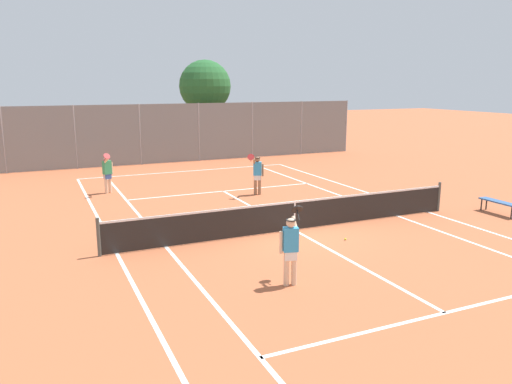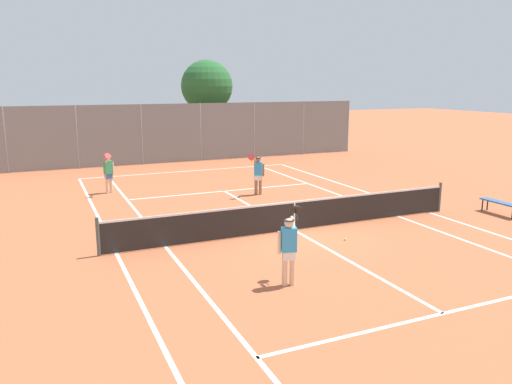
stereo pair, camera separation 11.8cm
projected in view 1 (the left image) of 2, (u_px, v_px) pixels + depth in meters
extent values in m
plane|color=#B25B38|center=(294.00, 230.00, 15.81)|extent=(120.00, 120.00, 0.00)
cube|color=white|center=(187.00, 171.00, 26.42)|extent=(11.00, 0.10, 0.01)
cube|color=white|center=(117.00, 254.00, 13.61)|extent=(0.10, 23.80, 0.01)
cube|color=white|center=(428.00, 212.00, 18.02)|extent=(0.10, 23.80, 0.01)
cube|color=white|center=(166.00, 247.00, 14.16)|extent=(0.10, 23.80, 0.01)
cube|color=white|center=(398.00, 216.00, 17.47)|extent=(0.10, 23.80, 0.01)
cube|color=white|center=(445.00, 313.00, 10.11)|extent=(8.26, 0.10, 0.01)
cube|color=white|center=(223.00, 191.00, 21.52)|extent=(8.26, 0.10, 0.01)
cube|color=white|center=(294.00, 230.00, 15.81)|extent=(0.10, 12.80, 0.01)
cylinder|color=#474C47|center=(99.00, 237.00, 13.32)|extent=(0.10, 0.10, 1.07)
cylinder|color=#474C47|center=(439.00, 197.00, 18.08)|extent=(0.10, 0.10, 1.07)
cube|color=black|center=(294.00, 216.00, 15.71)|extent=(11.90, 0.02, 0.89)
cube|color=white|center=(295.00, 202.00, 15.62)|extent=(11.90, 0.03, 0.06)
cube|color=white|center=(294.00, 217.00, 15.72)|extent=(0.05, 0.03, 0.89)
cylinder|color=beige|center=(286.00, 268.00, 11.42)|extent=(0.13, 0.13, 0.82)
cylinder|color=beige|center=(294.00, 268.00, 11.44)|extent=(0.13, 0.13, 0.82)
cube|color=white|center=(290.00, 255.00, 11.36)|extent=(0.32, 0.25, 0.24)
cube|color=#3399D8|center=(291.00, 239.00, 11.28)|extent=(0.38, 0.28, 0.56)
sphere|color=beige|center=(291.00, 223.00, 11.20)|extent=(0.22, 0.22, 0.22)
cylinder|color=black|center=(291.00, 220.00, 11.18)|extent=(0.23, 0.23, 0.02)
cylinder|color=beige|center=(281.00, 242.00, 11.26)|extent=(0.08, 0.08, 0.52)
cylinder|color=beige|center=(295.00, 225.00, 11.37)|extent=(0.20, 0.46, 0.35)
cylinder|color=black|center=(298.00, 215.00, 11.61)|extent=(0.10, 0.25, 0.22)
cylinder|color=black|center=(297.00, 209.00, 11.70)|extent=(0.32, 0.26, 0.23)
cylinder|color=beige|center=(110.00, 183.00, 21.13)|extent=(0.13, 0.13, 0.82)
cylinder|color=beige|center=(106.00, 184.00, 21.01)|extent=(0.13, 0.13, 0.82)
cube|color=#334C8C|center=(108.00, 176.00, 21.00)|extent=(0.33, 0.27, 0.24)
cube|color=#338C59|center=(107.00, 167.00, 20.92)|extent=(0.39, 0.31, 0.56)
sphere|color=beige|center=(106.00, 158.00, 20.84)|extent=(0.22, 0.22, 0.22)
cylinder|color=black|center=(106.00, 157.00, 20.83)|extent=(0.23, 0.23, 0.02)
cylinder|color=beige|center=(112.00, 168.00, 21.09)|extent=(0.08, 0.08, 0.52)
cylinder|color=beige|center=(105.00, 161.00, 20.68)|extent=(0.24, 0.45, 0.35)
cylinder|color=maroon|center=(105.00, 159.00, 20.37)|extent=(0.12, 0.25, 0.22)
cylinder|color=maroon|center=(107.00, 156.00, 20.27)|extent=(0.33, 0.28, 0.23)
cylinder|color=#936B4C|center=(260.00, 185.00, 20.80)|extent=(0.13, 0.13, 0.82)
cylinder|color=#936B4C|center=(255.00, 185.00, 20.80)|extent=(0.13, 0.13, 0.82)
cube|color=white|center=(257.00, 177.00, 20.73)|extent=(0.33, 0.28, 0.24)
cube|color=#3399D8|center=(257.00, 169.00, 20.65)|extent=(0.39, 0.33, 0.56)
sphere|color=#936B4C|center=(257.00, 159.00, 20.57)|extent=(0.22, 0.22, 0.22)
cylinder|color=black|center=(257.00, 158.00, 20.55)|extent=(0.23, 0.23, 0.02)
cylinder|color=#936B4C|center=(263.00, 170.00, 20.66)|extent=(0.08, 0.08, 0.52)
cylinder|color=#936B4C|center=(254.00, 162.00, 20.46)|extent=(0.27, 0.45, 0.35)
cylinder|color=maroon|center=(251.00, 159.00, 20.17)|extent=(0.14, 0.24, 0.22)
cylinder|color=maroon|center=(251.00, 157.00, 20.03)|extent=(0.34, 0.30, 0.23)
sphere|color=#D1DB33|center=(345.00, 239.00, 14.80)|extent=(0.07, 0.07, 0.07)
cube|color=#33598C|center=(499.00, 202.00, 17.69)|extent=(0.36, 1.50, 0.05)
cylinder|color=#262626|center=(512.00, 213.00, 17.12)|extent=(0.05, 0.05, 0.41)
cylinder|color=#262626|center=(481.00, 205.00, 18.25)|extent=(0.05, 0.05, 0.41)
cylinder|color=#262626|center=(486.00, 204.00, 18.35)|extent=(0.05, 0.05, 0.41)
cylinder|color=gray|center=(3.00, 140.00, 25.44)|extent=(0.08, 0.08, 3.43)
cylinder|color=gray|center=(75.00, 137.00, 26.83)|extent=(0.08, 0.08, 3.43)
cylinder|color=gray|center=(140.00, 135.00, 28.22)|extent=(0.08, 0.08, 3.43)
cylinder|color=gray|center=(199.00, 132.00, 29.62)|extent=(0.08, 0.08, 3.43)
cylinder|color=gray|center=(252.00, 130.00, 31.01)|extent=(0.08, 0.08, 3.43)
cylinder|color=gray|center=(301.00, 128.00, 32.40)|extent=(0.08, 0.08, 3.43)
cylinder|color=gray|center=(346.00, 126.00, 33.79)|extent=(0.08, 0.08, 3.43)
cube|color=slate|center=(170.00, 133.00, 28.92)|extent=(24.35, 0.02, 3.39)
cylinder|color=brown|center=(206.00, 130.00, 32.28)|extent=(0.31, 0.31, 3.23)
sphere|color=#26602D|center=(205.00, 86.00, 31.69)|extent=(3.29, 3.29, 3.29)
sphere|color=#26602D|center=(205.00, 93.00, 31.61)|extent=(2.16, 2.16, 2.16)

